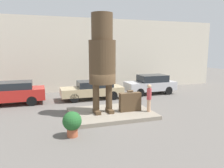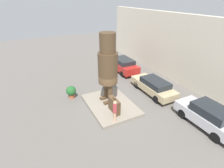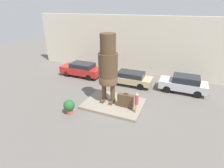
# 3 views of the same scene
# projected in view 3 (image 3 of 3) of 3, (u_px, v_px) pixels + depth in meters

# --- Properties ---
(ground_plane) EXTENTS (60.00, 60.00, 0.00)m
(ground_plane) POSITION_uv_depth(u_px,v_px,m) (114.00, 105.00, 14.75)
(ground_plane) COLOR #605B56
(pedestal) EXTENTS (4.81, 3.48, 0.21)m
(pedestal) POSITION_uv_depth(u_px,v_px,m) (114.00, 104.00, 14.71)
(pedestal) COLOR gray
(pedestal) RESTS_ON ground_plane
(building_backdrop) EXTENTS (28.00, 0.60, 6.67)m
(building_backdrop) POSITION_uv_depth(u_px,v_px,m) (141.00, 46.00, 20.38)
(building_backdrop) COLOR beige
(building_backdrop) RESTS_ON ground_plane
(statue_figure) EXTENTS (1.52, 1.52, 5.62)m
(statue_figure) POSITION_uv_depth(u_px,v_px,m) (108.00, 64.00, 13.53)
(statue_figure) COLOR #4C3823
(statue_figure) RESTS_ON pedestal
(giant_suitcase) EXTENTS (1.30, 0.39, 1.27)m
(giant_suitcase) POSITION_uv_depth(u_px,v_px,m) (126.00, 101.00, 13.85)
(giant_suitcase) COLOR #4C3823
(giant_suitcase) RESTS_ON pedestal
(tourist) EXTENTS (0.28, 0.28, 1.63)m
(tourist) POSITION_uv_depth(u_px,v_px,m) (136.00, 102.00, 12.96)
(tourist) COLOR tan
(tourist) RESTS_ON pedestal
(parked_car_red) EXTENTS (4.77, 1.87, 1.60)m
(parked_car_red) POSITION_uv_depth(u_px,v_px,m) (81.00, 69.00, 20.35)
(parked_car_red) COLOR #B2231E
(parked_car_red) RESTS_ON ground_plane
(parked_car_tan) EXTENTS (4.78, 1.75, 1.43)m
(parked_car_tan) POSITION_uv_depth(u_px,v_px,m) (129.00, 78.00, 18.18)
(parked_car_tan) COLOR tan
(parked_car_tan) RESTS_ON ground_plane
(parked_car_silver) EXTENTS (4.31, 1.79, 1.66)m
(parked_car_silver) POSITION_uv_depth(u_px,v_px,m) (184.00, 83.00, 16.60)
(parked_car_silver) COLOR #B7B7BC
(parked_car_silver) RESTS_ON ground_plane
(planter_pot) EXTENTS (0.85, 0.85, 1.15)m
(planter_pot) POSITION_uv_depth(u_px,v_px,m) (69.00, 106.00, 13.31)
(planter_pot) COLOR #AD5638
(planter_pot) RESTS_ON ground_plane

